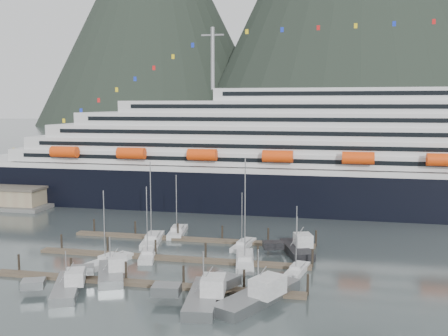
{
  "coord_description": "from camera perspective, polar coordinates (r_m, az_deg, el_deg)",
  "views": [
    {
      "loc": [
        22.7,
        -80.0,
        26.37
      ],
      "look_at": [
        0.27,
        22.0,
        13.69
      ],
      "focal_mm": 42.0,
      "sensor_mm": 36.0,
      "label": 1
    }
  ],
  "objects": [
    {
      "name": "sailboat_h",
      "position": [
        84.66,
        7.97,
        -11.01
      ],
      "size": [
        3.73,
        8.19,
        11.25
      ],
      "rotation": [
        0.0,
        0.0,
        1.38
      ],
      "color": "#B5B5B5",
      "rests_on": "ground"
    },
    {
      "name": "trawler_d",
      "position": [
        71.87,
        -2.37,
        -13.78
      ],
      "size": [
        10.05,
        13.53,
        7.86
      ],
      "rotation": [
        0.0,
        0.0,
        1.69
      ],
      "color": "gray",
      "rests_on": "ground"
    },
    {
      "name": "ground",
      "position": [
        87.24,
        -3.34,
        -10.68
      ],
      "size": [
        1600.0,
        1600.0,
        0.0
      ],
      "primitive_type": "plane",
      "color": "#414C4B",
      "rests_on": "ground"
    },
    {
      "name": "trawler_b",
      "position": [
        83.27,
        -12.33,
        -11.05
      ],
      "size": [
        9.71,
        11.41,
        7.09
      ],
      "rotation": [
        0.0,
        0.0,
        2.0
      ],
      "color": "gray",
      "rests_on": "ground"
    },
    {
      "name": "cruise_ship",
      "position": [
        135.9,
        15.42,
        0.62
      ],
      "size": [
        210.0,
        30.4,
        50.3
      ],
      "color": "black",
      "rests_on": "ground"
    },
    {
      "name": "sailboat_f",
      "position": [
        108.06,
        -5.08,
        -6.99
      ],
      "size": [
        4.3,
        10.28,
        12.95
      ],
      "rotation": [
        0.0,
        0.0,
        1.72
      ],
      "color": "#B5B5B5",
      "rests_on": "ground"
    },
    {
      "name": "sailboat_e",
      "position": [
        102.19,
        -7.8,
        -7.83
      ],
      "size": [
        5.01,
        11.78,
        16.34
      ],
      "rotation": [
        0.0,
        0.0,
        1.75
      ],
      "color": "#B5B5B5",
      "rests_on": "ground"
    },
    {
      "name": "dock_far",
      "position": [
        103.29,
        -3.56,
        -7.7
      ],
      "size": [
        48.18,
        2.28,
        3.2
      ],
      "color": "#483C2E",
      "rests_on": "ground"
    },
    {
      "name": "sailboat_a",
      "position": [
        90.57,
        -12.39,
        -9.89
      ],
      "size": [
        5.59,
        9.53,
        12.97
      ],
      "rotation": [
        0.0,
        0.0,
        1.23
      ],
      "color": "#B5B5B5",
      "rests_on": "ground"
    },
    {
      "name": "sailboat_g",
      "position": [
        98.34,
        2.12,
        -8.4
      ],
      "size": [
        3.54,
        9.23,
        10.8
      ],
      "rotation": [
        0.0,
        0.0,
        1.42
      ],
      "color": "#B5B5B5",
      "rests_on": "ground"
    },
    {
      "name": "sailboat_b",
      "position": [
        93.02,
        -8.25,
        -9.36
      ],
      "size": [
        4.65,
        9.72,
        13.0
      ],
      "rotation": [
        0.0,
        0.0,
        1.82
      ],
      "color": "#B5B5B5",
      "rests_on": "ground"
    },
    {
      "name": "sailboat_d",
      "position": [
        88.55,
        2.27,
        -10.1
      ],
      "size": [
        4.96,
        12.3,
        18.3
      ],
      "rotation": [
        0.0,
        0.0,
        1.75
      ],
      "color": "#B5B5B5",
      "rests_on": "ground"
    },
    {
      "name": "trawler_e",
      "position": [
        95.22,
        7.85,
        -8.64
      ],
      "size": [
        9.67,
        11.87,
        7.34
      ],
      "rotation": [
        0.0,
        0.0,
        1.9
      ],
      "color": "black",
      "rests_on": "ground"
    },
    {
      "name": "dock_near",
      "position": [
        79.69,
        -8.82,
        -12.25
      ],
      "size": [
        48.18,
        2.28,
        3.2
      ],
      "color": "#483C2E",
      "rests_on": "ground"
    },
    {
      "name": "trawler_c",
      "position": [
        72.49,
        3.59,
        -13.59
      ],
      "size": [
        13.02,
        15.77,
        8.01
      ],
      "rotation": [
        0.0,
        0.0,
        1.11
      ],
      "color": "gray",
      "rests_on": "ground"
    },
    {
      "name": "trawler_a",
      "position": [
        79.09,
        -16.85,
        -12.21
      ],
      "size": [
        9.88,
        12.23,
        6.5
      ],
      "rotation": [
        0.0,
        0.0,
        1.96
      ],
      "color": "gray",
      "rests_on": "ground"
    },
    {
      "name": "dock_mid",
      "position": [
        91.33,
        -5.83,
        -9.69
      ],
      "size": [
        48.18,
        2.28,
        3.2
      ],
      "color": "#483C2E",
      "rests_on": "ground"
    }
  ]
}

